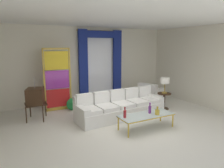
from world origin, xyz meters
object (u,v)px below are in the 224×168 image
bottle_amber_squat (125,113)px  bottle_blue_decanter (150,109)px  vintage_tv (35,97)px  round_side_table (164,100)px  table_lamp_brass (165,81)px  couch_white_long (120,107)px  bottle_crystal_tall (157,112)px  coffee_table (146,116)px  armchair_white (150,95)px  stained_glass_divider (58,81)px  peacock_figurine (74,104)px

bottle_amber_squat → bottle_blue_decanter: bearing=-0.9°
vintage_tv → round_side_table: size_ratio=2.26×
table_lamp_brass → couch_white_long: bearing=177.5°
table_lamp_brass → bottle_crystal_tall: bearing=-137.3°
coffee_table → round_side_table: 2.02m
armchair_white → round_side_table: 0.97m
couch_white_long → round_side_table: 1.81m
coffee_table → bottle_crystal_tall: bottle_crystal_tall is taller
bottle_amber_squat → table_lamp_brass: 2.61m
armchair_white → bottle_amber_squat: bearing=-140.2°
couch_white_long → bottle_crystal_tall: size_ratio=12.59×
vintage_tv → round_side_table: bearing=-13.6°
stained_glass_divider → vintage_tv: bearing=-141.9°
vintage_tv → bottle_blue_decanter: bearing=-37.8°
bottle_amber_squat → armchair_white: 3.21m
armchair_white → table_lamp_brass: bearing=-98.3°
armchair_white → peacock_figurine: (-3.09, 0.40, -0.07)m
couch_white_long → table_lamp_brass: 1.95m
peacock_figurine → couch_white_long: bearing=-48.3°
coffee_table → peacock_figurine: peacock_figurine is taller
couch_white_long → bottle_crystal_tall: 1.44m
bottle_amber_squat → round_side_table: 2.57m
peacock_figurine → table_lamp_brass: table_lamp_brass is taller
vintage_tv → table_lamp_brass: bearing=-13.6°
peacock_figurine → round_side_table: size_ratio=1.01×
coffee_table → bottle_blue_decanter: bearing=17.0°
bottle_blue_decanter → table_lamp_brass: 1.93m
table_lamp_brass → bottle_amber_squat: bearing=-154.8°
couch_white_long → bottle_blue_decanter: bearing=-75.9°
stained_glass_divider → round_side_table: (3.39, -1.69, -0.70)m
couch_white_long → bottle_amber_squat: bearing=-113.6°
bottle_amber_squat → vintage_tv: (-1.93, 2.11, 0.20)m
couch_white_long → round_side_table: (1.81, -0.08, 0.05)m
couch_white_long → peacock_figurine: (-1.14, 1.28, -0.09)m
stained_glass_divider → coffee_table: bearing=-58.6°
coffee_table → peacock_figurine: bearing=117.2°
bottle_blue_decanter → armchair_white: 2.65m
couch_white_long → bottle_blue_decanter: couch_white_long is taller
peacock_figurine → round_side_table: bearing=-24.8°
bottle_crystal_tall → armchair_white: 2.74m
bottle_amber_squat → table_lamp_brass: bearing=25.2°
bottle_blue_decanter → bottle_crystal_tall: bearing=-61.2°
bottle_amber_squat → round_side_table: bottle_amber_squat is taller
peacock_figurine → bottle_amber_squat: bearing=-75.5°
coffee_table → peacock_figurine: size_ratio=2.60×
couch_white_long → peacock_figurine: couch_white_long is taller
couch_white_long → round_side_table: size_ratio=4.98×
coffee_table → table_lamp_brass: 2.12m
couch_white_long → vintage_tv: vintage_tv is taller
coffee_table → peacock_figurine: (-1.29, 2.51, -0.16)m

